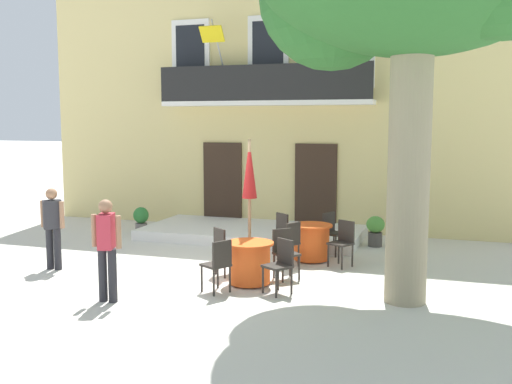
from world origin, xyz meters
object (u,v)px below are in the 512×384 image
cafe_table_near_tree (311,242)px  cafe_chair_near_tree_1 (286,230)px  cafe_chair_middle_3 (218,262)px  pedestrian_near_entrance (107,244)px  cafe_umbrella (250,187)px  cafe_chair_middle_1 (285,250)px  cafe_chair_near_tree_3 (343,240)px  pedestrian_mid_plaza (53,224)px  cafe_chair_middle_0 (281,262)px  ground_planter_left (141,218)px  cafe_chair_near_tree_0 (332,230)px  cafe_chair_near_tree_2 (289,241)px  ground_planter_right (375,229)px  cafe_table_middle (250,262)px  cafe_chair_middle_2 (224,248)px

cafe_table_near_tree → cafe_chair_near_tree_1: 0.77m
cafe_chair_middle_3 → pedestrian_near_entrance: pedestrian_near_entrance is taller
cafe_umbrella → cafe_chair_middle_1: bearing=-8.2°
cafe_chair_near_tree_3 → cafe_chair_middle_1: (-0.86, -1.23, 0.00)m
pedestrian_near_entrance → pedestrian_mid_plaza: size_ratio=1.04×
cafe_chair_middle_0 → ground_planter_left: (-4.98, 4.14, -0.17)m
cafe_chair_near_tree_0 → cafe_chair_near_tree_2: same height
ground_planter_left → ground_planter_right: 6.04m
cafe_chair_near_tree_1 → cafe_chair_near_tree_2: (0.37, -1.07, 0.00)m
cafe_table_near_tree → cafe_chair_middle_1: cafe_chair_middle_1 is taller
cafe_chair_middle_3 → pedestrian_near_entrance: bearing=-146.7°
cafe_table_near_tree → cafe_chair_middle_3: bearing=-109.1°
cafe_chair_middle_0 → cafe_chair_middle_3: bearing=-160.9°
cafe_chair_near_tree_2 → cafe_chair_middle_3: 2.18m
cafe_table_middle → pedestrian_near_entrance: bearing=-137.5°
cafe_chair_near_tree_1 → ground_planter_left: cafe_chair_near_tree_1 is taller
pedestrian_near_entrance → cafe_chair_middle_3: bearing=33.3°
cafe_chair_near_tree_2 → cafe_chair_near_tree_3: bearing=23.2°
cafe_chair_middle_2 → ground_planter_right: size_ratio=1.29×
cafe_table_middle → cafe_chair_middle_0: (0.67, -0.34, 0.14)m
cafe_chair_near_tree_1 → cafe_chair_near_tree_3: 1.50m
cafe_chair_middle_2 → cafe_chair_near_tree_0: bearing=56.4°
cafe_chair_near_tree_0 → cafe_table_middle: 2.94m
cafe_chair_middle_2 → cafe_chair_near_tree_1: bearing=73.1°
cafe_table_middle → ground_planter_left: (-4.31, 3.80, -0.03)m
cafe_chair_near_tree_0 → cafe_chair_near_tree_1: bearing=-161.6°
cafe_chair_middle_1 → cafe_chair_near_tree_1: bearing=104.8°
cafe_table_near_tree → cafe_chair_near_tree_1: bearing=150.2°
cafe_chair_near_tree_3 → cafe_chair_middle_0: size_ratio=1.00×
cafe_chair_near_tree_0 → cafe_table_middle: bearing=-108.7°
cafe_table_near_tree → cafe_chair_near_tree_2: 0.77m
cafe_table_middle → ground_planter_right: cafe_table_middle is taller
cafe_chair_near_tree_0 → cafe_chair_middle_0: bearing=-94.9°
cafe_chair_near_tree_1 → cafe_chair_middle_0: 2.88m
cafe_chair_near_tree_2 → ground_planter_right: 2.87m
cafe_table_near_tree → cafe_umbrella: bearing=-121.9°
cafe_chair_middle_1 → ground_planter_right: bearing=69.4°
ground_planter_left → cafe_chair_middle_1: bearing=-33.9°
cafe_chair_middle_0 → ground_planter_right: bearing=76.0°
cafe_chair_near_tree_1 → cafe_table_middle: bearing=-89.7°
cafe_chair_middle_0 → ground_planter_left: cafe_chair_middle_0 is taller
cafe_chair_near_tree_1 → pedestrian_near_entrance: bearing=-113.7°
cafe_chair_near_tree_2 → cafe_table_middle: (-0.35, -1.39, -0.14)m
cafe_chair_near_tree_2 → cafe_chair_middle_1: 0.82m
cafe_table_middle → cafe_chair_middle_0: cafe_chair_middle_0 is taller
cafe_chair_near_tree_3 → ground_planter_right: 2.13m
cafe_chair_near_tree_2 → cafe_chair_middle_1: same height
cafe_table_middle → cafe_umbrella: 1.46m
ground_planter_left → cafe_table_middle: bearing=-41.4°
cafe_table_near_tree → cafe_umbrella: size_ratio=0.34×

